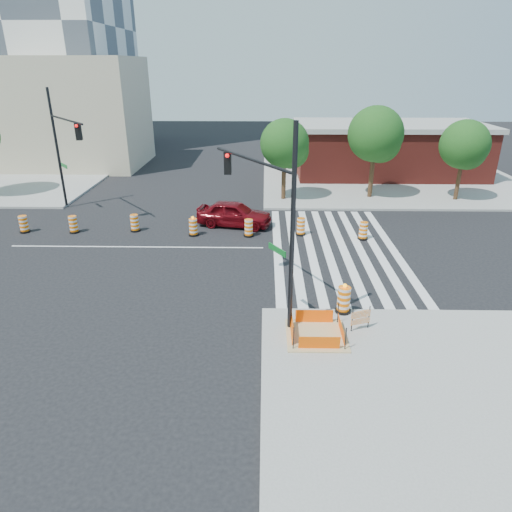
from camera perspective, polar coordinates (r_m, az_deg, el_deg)
The scene contains 22 objects.
ground at distance 26.11m, azimuth -14.66°, elevation 1.10°, with size 120.00×120.00×0.00m, color black.
sidewalk_ne at distance 43.75m, azimuth 15.80°, elevation 9.80°, with size 22.00×22.00×0.15m, color gray.
crosswalk_east at distance 25.44m, azimuth 9.82°, elevation 0.96°, with size 6.75×13.50×0.01m.
lane_centerline at distance 26.11m, azimuth -14.67°, elevation 1.11°, with size 14.00×0.12×0.01m, color silver.
excavation_pit at distance 17.11m, azimuth 7.55°, elevation -9.64°, with size 2.20×2.20×0.90m.
brick_storefront at distance 43.33m, azimuth 16.12°, elevation 12.68°, with size 16.50×8.50×4.60m.
beige_midrise at distance 49.37m, azimuth -22.55°, elevation 16.19°, with size 14.00×10.00×10.00m, color #BDB290.
red_coupe at distance 28.41m, azimuth -2.75°, elevation 5.31°, with size 1.86×4.63×1.58m, color #60080E.
signal_pole_se at distance 16.90m, azimuth 1.57°, elevation 6.71°, with size 3.11×4.96×7.58m.
signal_pole_nw at distance 32.59m, azimuth -22.98°, elevation 13.13°, with size 3.86×4.67×7.84m.
pit_drum at distance 18.58m, azimuth 10.90°, elevation -5.46°, with size 0.64×0.64×1.26m.
barricade at distance 17.54m, azimuth 12.95°, elevation -7.50°, with size 0.76×0.31×0.94m.
tree_north_c at distance 33.35m, azimuth 3.66°, elevation 13.53°, with size 3.51×3.47×5.90m.
tree_north_d at distance 34.79m, azimuth 14.74°, elevation 14.16°, with size 3.95×3.95×6.72m.
tree_north_e at distance 36.21m, azimuth 24.62°, elevation 12.25°, with size 3.44×3.44×5.85m.
median_drum_1 at distance 30.68m, azimuth -27.03°, elevation 3.51°, with size 0.60×0.60×1.02m.
median_drum_2 at distance 29.41m, azimuth -21.86°, elevation 3.63°, with size 0.60×0.60×1.02m.
median_drum_3 at distance 28.50m, azimuth -14.92°, elevation 3.95°, with size 0.60×0.60×1.02m.
median_drum_4 at distance 27.08m, azimuth -7.84°, elevation 3.55°, with size 0.60×0.60×1.18m.
median_drum_5 at distance 26.69m, azimuth -0.93°, elevation 3.46°, with size 0.60×0.60×1.02m.
median_drum_6 at distance 27.05m, azimuth 5.63°, elevation 3.61°, with size 0.60×0.60×1.02m.
median_drum_7 at distance 26.95m, azimuth 13.26°, elevation 3.02°, with size 0.60×0.60×1.02m.
Camera 1 is at (7.06, -23.33, 9.38)m, focal length 32.00 mm.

